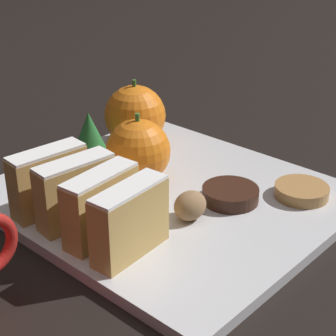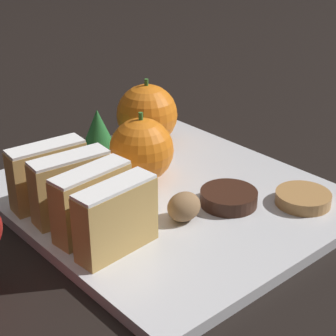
{
  "view_description": "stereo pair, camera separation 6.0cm",
  "coord_description": "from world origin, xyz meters",
  "px_view_note": "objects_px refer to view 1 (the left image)",
  "views": [
    {
      "loc": [
        -0.4,
        -0.36,
        0.3
      ],
      "look_at": [
        0.0,
        0.0,
        0.04
      ],
      "focal_mm": 60.0,
      "sensor_mm": 36.0,
      "label": 1
    },
    {
      "loc": [
        -0.36,
        -0.41,
        0.3
      ],
      "look_at": [
        0.0,
        0.0,
        0.04
      ],
      "focal_mm": 60.0,
      "sensor_mm": 36.0,
      "label": 2
    }
  ],
  "objects_px": {
    "orange_near": "(139,151)",
    "chocolate_cookie": "(230,194)",
    "walnut": "(190,206)",
    "orange_far": "(135,116)"
  },
  "relations": [
    {
      "from": "orange_near",
      "to": "walnut",
      "type": "relative_size",
      "value": 2.24
    },
    {
      "from": "orange_far",
      "to": "walnut",
      "type": "distance_m",
      "value": 0.2
    },
    {
      "from": "orange_far",
      "to": "chocolate_cookie",
      "type": "distance_m",
      "value": 0.19
    },
    {
      "from": "orange_near",
      "to": "orange_far",
      "type": "distance_m",
      "value": 0.1
    },
    {
      "from": "orange_far",
      "to": "walnut",
      "type": "bearing_deg",
      "value": -118.88
    },
    {
      "from": "orange_far",
      "to": "chocolate_cookie",
      "type": "xyz_separation_m",
      "value": [
        -0.04,
        -0.18,
        -0.03
      ]
    },
    {
      "from": "orange_near",
      "to": "orange_far",
      "type": "relative_size",
      "value": 0.93
    },
    {
      "from": "walnut",
      "to": "chocolate_cookie",
      "type": "xyz_separation_m",
      "value": [
        0.06,
        -0.01,
        -0.01
      ]
    },
    {
      "from": "orange_near",
      "to": "chocolate_cookie",
      "type": "distance_m",
      "value": 0.11
    },
    {
      "from": "walnut",
      "to": "chocolate_cookie",
      "type": "relative_size",
      "value": 0.6
    }
  ]
}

